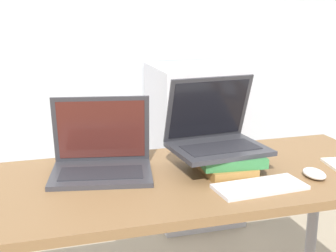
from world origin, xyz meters
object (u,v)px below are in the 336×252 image
at_px(book_stack, 225,160).
at_px(laptop_on_books, 215,135).
at_px(laptop_left, 102,158).
at_px(mini_fridge, 194,143).
at_px(wireless_keyboard, 260,187).
at_px(mouse, 314,174).

height_order(book_stack, laptop_on_books, laptop_on_books).
distance_m(laptop_left, mini_fridge, 1.39).
bearing_deg(wireless_keyboard, book_stack, 101.19).
relative_size(mouse, mini_fridge, 0.10).
height_order(mouse, mini_fridge, mini_fridge).
relative_size(laptop_left, mouse, 3.75).
bearing_deg(mouse, wireless_keyboard, -170.85).
height_order(laptop_on_books, mouse, laptop_on_books).
bearing_deg(mini_fridge, book_stack, -104.66).
relative_size(laptop_on_books, mouse, 3.36).
distance_m(wireless_keyboard, mouse, 0.22).
bearing_deg(mouse, mini_fridge, 87.48).
bearing_deg(book_stack, wireless_keyboard, -78.81).
distance_m(book_stack, wireless_keyboard, 0.20).
bearing_deg(book_stack, laptop_left, 167.55).
bearing_deg(mouse, book_stack, 148.80).
height_order(laptop_left, mouse, laptop_left).
xyz_separation_m(book_stack, mini_fridge, (0.32, 1.22, -0.32)).
bearing_deg(laptop_left, wireless_keyboard, -31.82).
relative_size(laptop_left, laptop_on_books, 1.12).
xyz_separation_m(laptop_left, laptop_on_books, (0.40, -0.05, 0.07)).
bearing_deg(laptop_left, mouse, -20.16).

